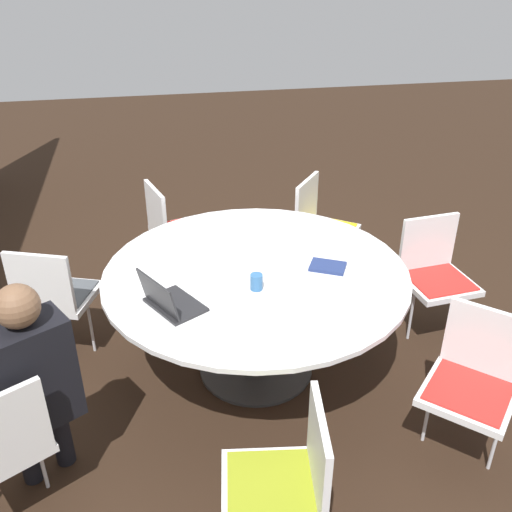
{
  "coord_description": "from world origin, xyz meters",
  "views": [
    {
      "loc": [
        -2.9,
        0.57,
        2.47
      ],
      "look_at": [
        0.0,
        0.0,
        0.85
      ],
      "focal_mm": 40.0,
      "sensor_mm": 36.0,
      "label": 1
    }
  ],
  "objects": [
    {
      "name": "laptop",
      "position": [
        -0.31,
        0.54,
        0.8
      ],
      "size": [
        0.4,
        0.37,
        0.21
      ],
      "rotation": [
        0.0,
        0.0,
        0.52
      ],
      "color": "#232326",
      "rests_on": "conference_table"
    },
    {
      "name": "spiral_notebook",
      "position": [
        -0.05,
        -0.43,
        0.76
      ],
      "size": [
        0.23,
        0.26,
        0.02
      ],
      "color": "navy",
      "rests_on": "conference_table"
    },
    {
      "name": "chair_3",
      "position": [
        0.2,
        -1.3,
        0.5
      ],
      "size": [
        0.46,
        0.48,
        0.85
      ],
      "rotation": [
        0.0,
        0.0,
        7.95
      ],
      "color": "white",
      "rests_on": "ground_plane"
    },
    {
      "name": "ground_plane",
      "position": [
        0.0,
        0.0,
        0.0
      ],
      "size": [
        16.0,
        16.0,
        0.0
      ],
      "primitive_type": "plane",
      "color": "black"
    },
    {
      "name": "chair_5",
      "position": [
        1.24,
        0.43,
        0.5
      ],
      "size": [
        0.54,
        0.53,
        0.85
      ],
      "rotation": [
        0.0,
        0.0,
        9.71
      ],
      "color": "white",
      "rests_on": "ground_plane"
    },
    {
      "name": "chair_1",
      "position": [
        -1.31,
        0.12,
        0.5
      ],
      "size": [
        0.5,
        0.48,
        0.85
      ],
      "rotation": [
        0.0,
        0.0,
        6.14
      ],
      "color": "white",
      "rests_on": "ground_plane"
    },
    {
      "name": "handbag",
      "position": [
        -0.51,
        -1.29,
        0.14
      ],
      "size": [
        0.36,
        0.16,
        0.28
      ],
      "color": "#661E56",
      "rests_on": "ground_plane"
    },
    {
      "name": "chair_6",
      "position": [
        0.4,
        1.25,
        0.5
      ],
      "size": [
        0.55,
        0.56,
        0.85
      ],
      "rotation": [
        0.0,
        0.0,
        10.63
      ],
      "color": "white",
      "rests_on": "ground_plane"
    },
    {
      "name": "conference_table",
      "position": [
        0.0,
        0.0,
        0.61
      ],
      "size": [
        1.83,
        1.83,
        0.75
      ],
      "color": "#333333",
      "rests_on": "ground_plane"
    },
    {
      "name": "coffee_cup",
      "position": [
        -0.2,
        0.04,
        0.8
      ],
      "size": [
        0.07,
        0.07,
        0.09
      ],
      "color": "#33669E",
      "rests_on": "conference_table"
    },
    {
      "name": "person_0",
      "position": [
        -0.67,
        1.2,
        0.7
      ],
      "size": [
        0.37,
        0.42,
        1.2
      ],
      "rotation": [
        0.0,
        0.0,
        5.23
      ],
      "color": "black",
      "rests_on": "ground_plane"
    },
    {
      "name": "chair_2",
      "position": [
        -0.87,
        -0.98,
        0.5
      ],
      "size": [
        0.61,
        0.61,
        0.85
      ],
      "rotation": [
        0.0,
        0.0,
        7.08
      ],
      "color": "white",
      "rests_on": "ground_plane"
    },
    {
      "name": "chair_4",
      "position": [
        1.08,
        -0.74,
        0.5
      ],
      "size": [
        0.6,
        0.6,
        0.85
      ],
      "rotation": [
        0.0,
        0.0,
        8.77
      ],
      "color": "white",
      "rests_on": "ground_plane"
    }
  ]
}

